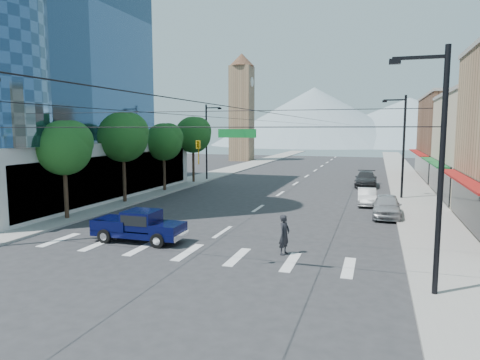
{
  "coord_description": "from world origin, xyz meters",
  "views": [
    {
      "loc": [
        8.6,
        -17.47,
        6.13
      ],
      "look_at": [
        0.64,
        7.41,
        3.0
      ],
      "focal_mm": 32.0,
      "sensor_mm": 36.0,
      "label": 1
    }
  ],
  "objects_px": {
    "parked_car_far": "(366,179)",
    "pedestrian": "(284,235)",
    "parked_car_near": "(387,206)",
    "pickup_truck": "(139,225)",
    "parked_car_mid": "(367,197)"
  },
  "relations": [
    {
      "from": "pickup_truck",
      "to": "parked_car_near",
      "type": "xyz_separation_m",
      "value": [
        13.05,
        10.95,
        -0.1
      ]
    },
    {
      "from": "pedestrian",
      "to": "parked_car_mid",
      "type": "xyz_separation_m",
      "value": [
        3.53,
        15.59,
        -0.31
      ]
    },
    {
      "from": "parked_car_near",
      "to": "parked_car_far",
      "type": "xyz_separation_m",
      "value": [
        -1.8,
        16.35,
        -0.0
      ]
    },
    {
      "from": "pedestrian",
      "to": "parked_car_near",
      "type": "height_order",
      "value": "pedestrian"
    },
    {
      "from": "parked_car_near",
      "to": "parked_car_far",
      "type": "height_order",
      "value": "parked_car_near"
    },
    {
      "from": "pickup_truck",
      "to": "parked_car_far",
      "type": "relative_size",
      "value": 0.94
    },
    {
      "from": "pedestrian",
      "to": "parked_car_far",
      "type": "relative_size",
      "value": 0.36
    },
    {
      "from": "pedestrian",
      "to": "parked_car_far",
      "type": "bearing_deg",
      "value": 10.55
    },
    {
      "from": "parked_car_mid",
      "to": "pedestrian",
      "type": "bearing_deg",
      "value": -105.28
    },
    {
      "from": "pedestrian",
      "to": "parked_car_near",
      "type": "distance_m",
      "value": 11.99
    },
    {
      "from": "parked_car_far",
      "to": "pedestrian",
      "type": "bearing_deg",
      "value": -96.81
    },
    {
      "from": "parked_car_mid",
      "to": "parked_car_far",
      "type": "distance_m",
      "value": 11.68
    },
    {
      "from": "parked_car_near",
      "to": "parked_car_mid",
      "type": "distance_m",
      "value": 4.89
    },
    {
      "from": "pickup_truck",
      "to": "parked_car_near",
      "type": "height_order",
      "value": "pickup_truck"
    },
    {
      "from": "pickup_truck",
      "to": "parked_car_far",
      "type": "bearing_deg",
      "value": 67.29
    }
  ]
}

